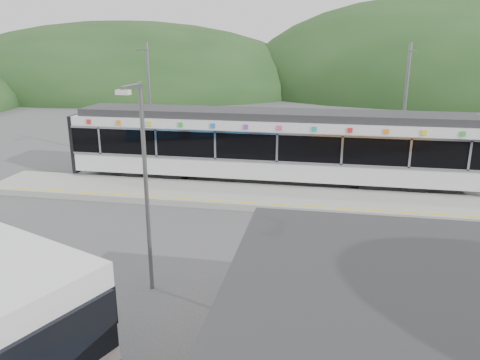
# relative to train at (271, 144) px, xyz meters

# --- Properties ---
(ground) EXTENTS (120.00, 120.00, 0.00)m
(ground) POSITION_rel_train_xyz_m (-0.33, -6.00, -2.06)
(ground) COLOR #4C4C4F
(ground) RESTS_ON ground
(hills) EXTENTS (146.00, 149.00, 26.00)m
(hills) POSITION_rel_train_xyz_m (5.86, -0.71, -2.06)
(hills) COLOR #1E3D19
(hills) RESTS_ON ground
(platform) EXTENTS (26.00, 3.20, 0.30)m
(platform) POSITION_rel_train_xyz_m (-0.33, -2.70, -1.91)
(platform) COLOR #9E9E99
(platform) RESTS_ON ground
(yellow_line) EXTENTS (26.00, 0.10, 0.01)m
(yellow_line) POSITION_rel_train_xyz_m (-0.33, -4.00, -1.76)
(yellow_line) COLOR yellow
(yellow_line) RESTS_ON platform
(train) EXTENTS (20.44, 3.01, 3.74)m
(train) POSITION_rel_train_xyz_m (0.00, 0.00, 0.00)
(train) COLOR black
(train) RESTS_ON ground
(catenary_mast_west) EXTENTS (0.18, 1.80, 7.00)m
(catenary_mast_west) POSITION_rel_train_xyz_m (-7.33, 2.56, 1.58)
(catenary_mast_west) COLOR slate
(catenary_mast_west) RESTS_ON ground
(catenary_mast_east) EXTENTS (0.18, 1.80, 7.00)m
(catenary_mast_east) POSITION_rel_train_xyz_m (6.67, 2.56, 1.58)
(catenary_mast_east) COLOR slate
(catenary_mast_east) RESTS_ON ground
(station_shelter) EXTENTS (9.20, 6.20, 3.00)m
(station_shelter) POSITION_rel_train_xyz_m (5.67, -15.00, -0.51)
(station_shelter) COLOR brown
(station_shelter) RESTS_ON ground
(lamp_post) EXTENTS (0.36, 1.07, 6.04)m
(lamp_post) POSITION_rel_train_xyz_m (-2.13, -11.37, 1.54)
(lamp_post) COLOR slate
(lamp_post) RESTS_ON ground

